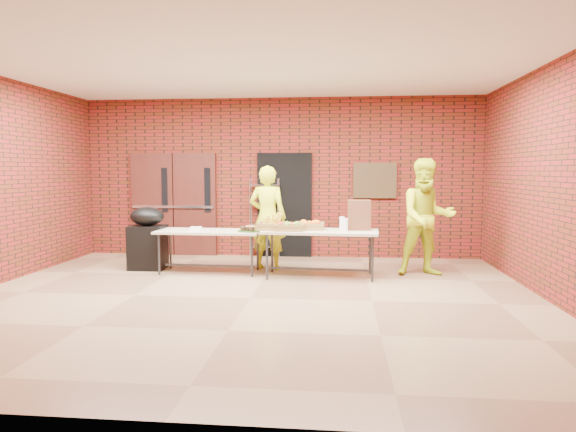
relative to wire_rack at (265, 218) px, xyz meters
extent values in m
cube|color=#846347|center=(0.29, -3.32, -0.81)|extent=(8.00, 7.00, 0.04)
cube|color=silver|center=(0.29, -3.32, 2.43)|extent=(8.00, 7.00, 0.04)
cube|color=maroon|center=(0.29, 0.20, 0.81)|extent=(8.00, 0.04, 3.20)
cube|color=maroon|center=(0.29, -6.84, 0.81)|extent=(8.00, 0.04, 3.20)
cube|color=maroon|center=(4.31, -3.32, 0.81)|extent=(0.04, 7.00, 3.20)
cube|color=#421C12|center=(-2.36, 0.12, 0.26)|extent=(0.88, 0.08, 2.10)
cube|color=#421C12|center=(-1.46, 0.12, 0.26)|extent=(0.88, 0.08, 2.10)
cube|color=black|center=(-2.08, 0.07, 0.56)|extent=(0.12, 0.02, 0.90)
cube|color=black|center=(-1.18, 0.07, 0.56)|extent=(0.12, 0.02, 0.90)
cube|color=#B6B6BD|center=(-1.91, 0.06, 0.21)|extent=(1.70, 0.04, 0.05)
cube|color=black|center=(0.39, 0.14, 0.26)|extent=(1.10, 0.06, 2.10)
cube|color=#46321C|center=(2.19, 0.13, 0.76)|extent=(0.85, 0.04, 0.70)
cube|color=tan|center=(-0.72, -1.64, -0.09)|extent=(1.79, 0.78, 0.04)
cube|color=#313237|center=(-0.72, -1.64, -0.68)|extent=(1.58, 0.07, 0.03)
cylinder|color=#313237|center=(-1.50, -1.34, -0.45)|extent=(0.04, 0.04, 0.69)
cylinder|color=#313237|center=(0.07, -1.34, -0.45)|extent=(0.04, 0.04, 0.69)
cylinder|color=#313237|center=(-1.50, -1.93, -0.45)|extent=(0.04, 0.04, 0.69)
cylinder|color=#313237|center=(0.07, -1.93, -0.45)|extent=(0.04, 0.04, 0.69)
cube|color=tan|center=(1.18, -1.81, -0.04)|extent=(1.93, 0.91, 0.04)
cube|color=#313237|center=(1.18, -1.81, -0.67)|extent=(1.67, 0.15, 0.03)
cylinder|color=#313237|center=(0.35, -1.49, -0.43)|extent=(0.04, 0.04, 0.73)
cylinder|color=#313237|center=(2.02, -1.49, -0.43)|extent=(0.04, 0.04, 0.73)
cylinder|color=#313237|center=(0.35, -2.12, -0.43)|extent=(0.04, 0.04, 0.73)
cylinder|color=#313237|center=(2.02, -2.12, -0.43)|extent=(0.04, 0.04, 0.73)
cube|color=olive|center=(0.40, -1.83, 0.02)|extent=(0.49, 0.38, 0.08)
cube|color=olive|center=(1.01, -1.71, 0.01)|extent=(0.47, 0.36, 0.07)
cube|color=olive|center=(0.69, -1.93, 0.01)|extent=(0.46, 0.36, 0.07)
cylinder|color=#184B14|center=(-0.01, -1.72, -0.06)|extent=(0.40, 0.40, 0.01)
cube|color=white|center=(-0.95, -1.64, -0.04)|extent=(0.18, 0.12, 0.06)
cube|color=brown|center=(1.82, -1.66, 0.22)|extent=(0.37, 0.33, 0.49)
cylinder|color=white|center=(1.54, -1.89, 0.09)|extent=(0.08, 0.08, 0.23)
cylinder|color=white|center=(1.60, -1.97, 0.08)|extent=(0.07, 0.07, 0.21)
cylinder|color=white|center=(1.55, -1.75, 0.09)|extent=(0.07, 0.07, 0.22)
cube|color=black|center=(-1.88, -1.43, -0.41)|extent=(0.63, 0.52, 0.77)
ellipsoid|color=black|center=(-1.88, -1.43, 0.15)|extent=(0.62, 0.53, 0.33)
imported|color=#C7D717|center=(0.23, -1.21, 0.12)|extent=(0.73, 0.54, 1.83)
imported|color=#C7D717|center=(2.94, -1.49, 0.18)|extent=(1.02, 0.84, 1.95)
camera|label=1|loc=(1.49, -10.15, 0.96)|focal=32.00mm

